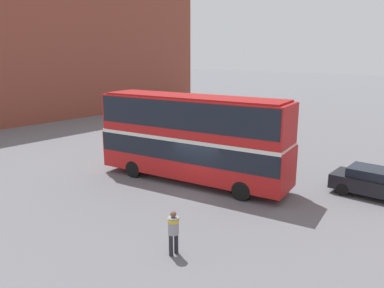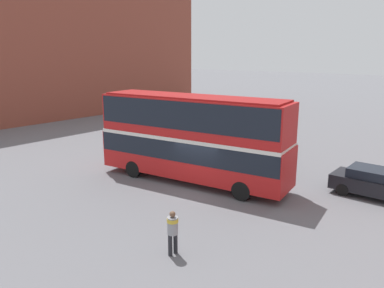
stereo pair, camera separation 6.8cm
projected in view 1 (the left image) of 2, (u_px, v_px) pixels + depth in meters
ground_plane at (199, 190)px, 19.83m from camera, size 240.00×240.00×0.00m
building_row_left at (60, 44)px, 43.20m from camera, size 8.57×37.14×16.10m
double_decker_bus at (192, 134)px, 20.55m from camera, size 11.30×4.20×4.85m
pedestrian_foreground at (173, 228)px, 13.28m from camera, size 0.45×0.45×1.67m
parked_car_kerb_far at (373, 182)px, 18.85m from camera, size 3.95×1.90×1.46m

